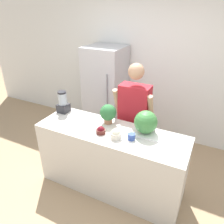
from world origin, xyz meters
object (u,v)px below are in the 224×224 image
(person, at_px, (134,119))
(potted_plant, at_px, (108,113))
(bowl_small_blue, at_px, (131,137))
(bowl_cream, at_px, (116,134))
(refrigerator, at_px, (106,92))
(bowl_cherries, at_px, (101,131))
(blender, at_px, (63,103))
(watermelon, at_px, (146,122))

(person, xyz_separation_m, potted_plant, (-0.22, -0.37, 0.21))
(person, height_order, bowl_small_blue, person)
(bowl_cream, xyz_separation_m, bowl_small_blue, (0.17, 0.06, -0.02))
(refrigerator, xyz_separation_m, bowl_cherries, (0.67, -1.38, 0.12))
(person, bearing_deg, bowl_small_blue, -71.54)
(bowl_cherries, height_order, blender, blender)
(refrigerator, distance_m, bowl_cherries, 1.54)
(refrigerator, height_order, blender, refrigerator)
(refrigerator, height_order, person, refrigerator)
(refrigerator, relative_size, bowl_cream, 13.05)
(person, height_order, bowl_cream, person)
(watermelon, xyz_separation_m, bowl_small_blue, (-0.10, -0.20, -0.12))
(watermelon, xyz_separation_m, blender, (-1.24, 0.02, -0.01))
(watermelon, height_order, bowl_small_blue, watermelon)
(person, relative_size, bowl_small_blue, 18.63)
(watermelon, bearing_deg, potted_plant, 178.04)
(refrigerator, height_order, potted_plant, refrigerator)
(refrigerator, xyz_separation_m, potted_plant, (0.63, -1.12, 0.22))
(bowl_cream, relative_size, potted_plant, 0.49)
(watermelon, height_order, blender, blender)
(person, relative_size, bowl_cherries, 14.38)
(person, xyz_separation_m, blender, (-0.95, -0.36, 0.21))
(bowl_small_blue, bearing_deg, person, 108.46)
(bowl_cream, distance_m, bowl_small_blue, 0.18)
(person, relative_size, bowl_cream, 12.92)
(potted_plant, bearing_deg, bowl_cherries, -82.24)
(refrigerator, height_order, watermelon, refrigerator)
(refrigerator, bearing_deg, potted_plant, -60.45)
(refrigerator, bearing_deg, person, -41.30)
(refrigerator, height_order, bowl_cherries, refrigerator)
(blender, relative_size, potted_plant, 1.20)
(refrigerator, distance_m, blender, 1.14)
(bowl_small_blue, bearing_deg, blender, 169.09)
(bowl_cherries, bearing_deg, potted_plant, 97.76)
(bowl_cherries, bearing_deg, bowl_small_blue, 6.85)
(watermelon, distance_m, blender, 1.24)
(refrigerator, height_order, bowl_small_blue, refrigerator)
(bowl_cherries, xyz_separation_m, bowl_small_blue, (0.38, 0.05, -0.00))
(refrigerator, xyz_separation_m, watermelon, (1.15, -1.14, 0.23))
(bowl_small_blue, bearing_deg, refrigerator, 128.18)
(refrigerator, relative_size, bowl_cherries, 14.53)
(watermelon, relative_size, bowl_cherries, 2.44)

